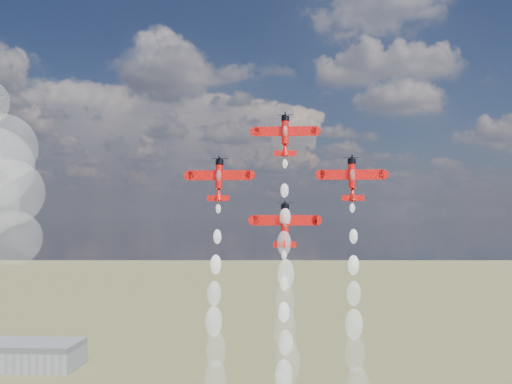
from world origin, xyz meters
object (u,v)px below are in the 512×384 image
Objects in this scene: plane_right at (352,178)px; plane_slot at (285,224)px; hangar at (30,355)px; plane_lead at (285,135)px; plane_left at (219,179)px.

plane_right is 1.00× the size of plane_slot.
plane_lead is at bearing -52.55° from hangar.
plane_lead is 1.00× the size of plane_slot.
plane_left is 16.73m from plane_slot.
plane_right reaches higher than hangar.
plane_right is at bearing 0.00° from plane_left.
plane_slot is (-13.70, -2.09, -9.36)m from plane_right.
plane_left is at bearing -171.35° from plane_lead.
plane_right is at bearing -8.65° from plane_lead.
hangar is 229.96m from plane_left.
plane_slot reaches higher than hangar.
hangar is 3.88× the size of plane_right.
hangar is at bearing 129.83° from plane_right.
plane_slot is (0.00, -4.17, -18.73)m from plane_lead.
hangar is at bearing 126.81° from plane_slot.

